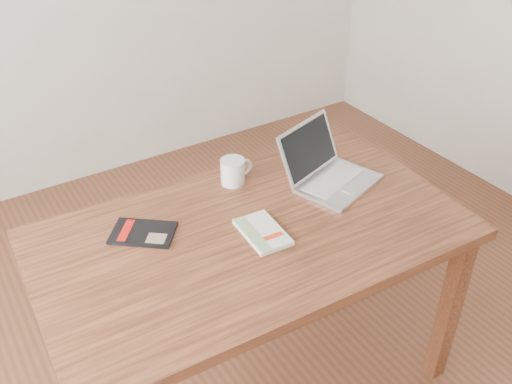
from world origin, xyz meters
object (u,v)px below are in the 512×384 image
black_guidebook (143,233)px  coffee_mug (234,171)px  desk (253,251)px  white_guidebook (263,232)px  laptop (328,170)px

black_guidebook → coffee_mug: 0.43m
desk → coffee_mug: size_ratio=11.11×
white_guidebook → black_guidebook: white_guidebook is taller
desk → black_guidebook: black_guidebook is taller
white_guidebook → laptop: size_ratio=0.55×
white_guidebook → coffee_mug: (0.08, 0.32, 0.04)m
laptop → coffee_mug: 0.35m
white_guidebook → coffee_mug: size_ratio=1.59×
laptop → coffee_mug: (-0.30, 0.17, 0.01)m
white_guidebook → coffee_mug: 0.33m
black_guidebook → laptop: 0.72m
black_guidebook → laptop: size_ratio=0.65×
laptop → coffee_mug: laptop is taller
black_guidebook → white_guidebook: bearing=-83.2°
desk → laptop: 0.43m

